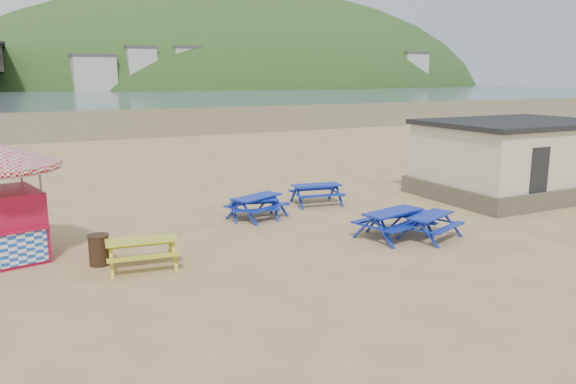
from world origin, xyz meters
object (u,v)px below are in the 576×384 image
amenity_block (514,158)px  picnic_table_yellow (142,253)px  picnic_table_blue_b (254,208)px  picnic_table_blue_a (257,207)px  litter_bin (99,250)px

amenity_block → picnic_table_yellow: bearing=-172.3°
picnic_table_yellow → amenity_block: 16.24m
picnic_table_blue_b → amenity_block: 11.47m
picnic_table_blue_a → litter_bin: litter_bin is taller
litter_bin → amenity_block: (17.03, 1.49, 1.14)m
picnic_table_yellow → litter_bin: 1.21m
picnic_table_blue_a → picnic_table_yellow: size_ratio=1.17×
picnic_table_blue_b → picnic_table_yellow: picnic_table_yellow is taller
picnic_table_blue_b → amenity_block: (11.34, -1.27, 1.22)m
picnic_table_blue_a → amenity_block: bearing=-30.1°
picnic_table_blue_b → amenity_block: bearing=9.0°
picnic_table_blue_a → amenity_block: amenity_block is taller
picnic_table_blue_a → litter_bin: size_ratio=2.81×
picnic_table_blue_a → amenity_block: 11.35m
litter_bin → amenity_block: size_ratio=0.11×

